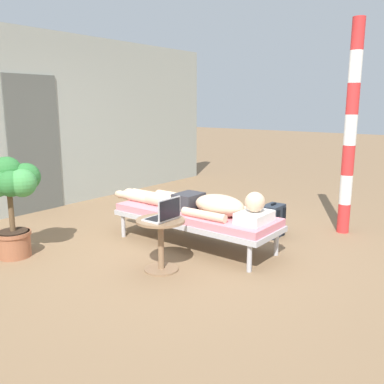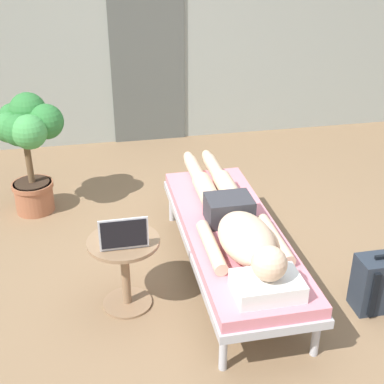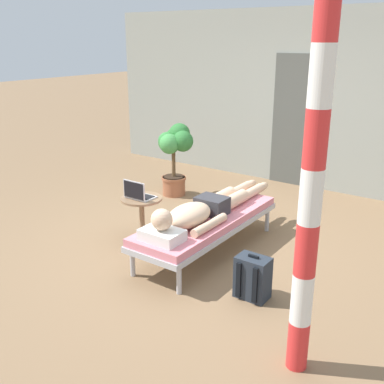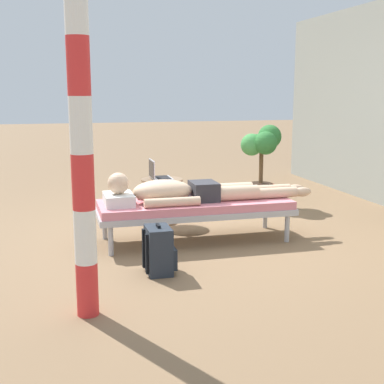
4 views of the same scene
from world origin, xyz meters
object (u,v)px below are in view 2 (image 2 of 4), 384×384
Objects in this scene: laptop at (123,237)px; side_table at (125,261)px; lounge_chair at (231,236)px; backpack at (377,283)px; person_reclining at (236,222)px; potted_plant at (28,139)px.

side_table is at bearing 90.00° from laptop.
lounge_chair is 0.86m from laptop.
laptop reaches higher than backpack.
lounge_chair is 6.43× the size of laptop.
lounge_chair is at bearing 147.68° from backpack.
side_table is at bearing -173.86° from person_reclining.
potted_plant is (-0.67, 1.54, 0.12)m from laptop.
potted_plant reaches higher than side_table.
lounge_chair is 0.92× the size of person_reclining.
laptop is 0.29× the size of potted_plant.
backpack is (1.66, -0.37, -0.16)m from side_table.
side_table is 1.69× the size of laptop.
potted_plant is at bearing 113.52° from laptop.
lounge_chair is 1.99m from potted_plant.
laptop is at bearing 169.21° from backpack.
potted_plant reaches higher than person_reclining.
potted_plant is at bearing 138.10° from lounge_chair.
side_table is 1.23× the size of backpack.
backpack is at bearing -32.32° from lounge_chair.
backpack is 3.02m from potted_plant.
person_reclining is 4.15× the size of side_table.
laptop reaches higher than side_table.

